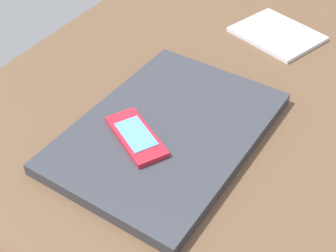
# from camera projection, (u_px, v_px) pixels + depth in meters

# --- Properties ---
(desk_surface) EXTENTS (1.20, 0.80, 0.03)m
(desk_surface) POSITION_uv_depth(u_px,v_px,m) (206.00, 142.00, 0.72)
(desk_surface) COLOR brown
(desk_surface) RESTS_ON ground
(laptop_closed) EXTENTS (0.36, 0.26, 0.02)m
(laptop_closed) POSITION_uv_depth(u_px,v_px,m) (168.00, 131.00, 0.70)
(laptop_closed) COLOR #33353D
(laptop_closed) RESTS_ON desk_surface
(cell_phone_on_laptop) EXTENTS (0.10, 0.12, 0.01)m
(cell_phone_on_laptop) POSITION_uv_depth(u_px,v_px,m) (136.00, 136.00, 0.67)
(cell_phone_on_laptop) COLOR red
(cell_phone_on_laptop) RESTS_ON laptop_closed
(notepad) EXTENTS (0.17, 0.19, 0.01)m
(notepad) POSITION_uv_depth(u_px,v_px,m) (277.00, 34.00, 0.92)
(notepad) COLOR white
(notepad) RESTS_ON desk_surface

